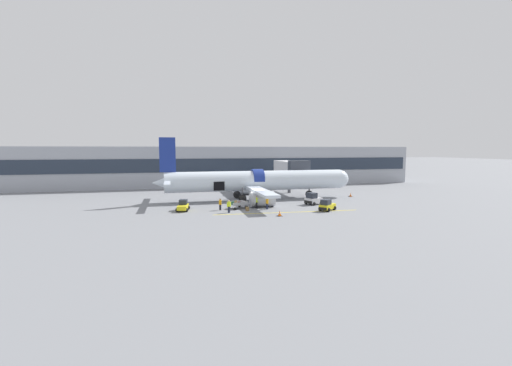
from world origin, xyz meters
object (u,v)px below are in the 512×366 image
object	(u,v)px
baggage_tug_mid	(313,200)
ground_crew_supervisor	(229,206)
baggage_tug_lead	(327,206)
airplane	(255,182)
ground_crew_loader_b	(267,203)
baggage_cart_loading	(238,205)
baggage_tug_rear	(183,206)
suitcase_on_tarmac_upright	(247,209)
ground_crew_loader_a	(257,202)
ground_crew_driver	(220,204)

from	to	relation	value
baggage_tug_mid	ground_crew_supervisor	world-z (taller)	baggage_tug_mid
baggage_tug_lead	baggage_tug_mid	distance (m)	5.25
baggage_tug_mid	baggage_tug_lead	bearing A→B (deg)	-92.39
airplane	ground_crew_loader_b	world-z (taller)	airplane
airplane	baggage_tug_lead	distance (m)	14.15
ground_crew_loader_b	baggage_cart_loading	bearing A→B (deg)	158.57
baggage_tug_rear	suitcase_on_tarmac_upright	bearing A→B (deg)	-15.41
ground_crew_loader_a	suitcase_on_tarmac_upright	distance (m)	2.53
baggage_tug_mid	ground_crew_loader_a	world-z (taller)	baggage_tug_mid
ground_crew_loader_a	ground_crew_loader_b	xyz separation A→B (m)	(1.25, -1.10, -0.06)
baggage_tug_rear	ground_crew_loader_b	distance (m)	11.53
airplane	baggage_tug_rear	world-z (taller)	airplane
ground_crew_driver	suitcase_on_tarmac_upright	size ratio (longest dim) A/B	2.33
baggage_tug_lead	baggage_tug_mid	bearing A→B (deg)	87.61
ground_crew_loader_a	ground_crew_supervisor	size ratio (longest dim) A/B	1.04
airplane	baggage_cart_loading	world-z (taller)	airplane
ground_crew_driver	ground_crew_supervisor	world-z (taller)	ground_crew_supervisor
baggage_tug_mid	ground_crew_driver	bearing A→B (deg)	-174.51
baggage_tug_rear	suitcase_on_tarmac_upright	distance (m)	8.76
ground_crew_loader_a	suitcase_on_tarmac_upright	bearing A→B (deg)	-134.35
baggage_tug_rear	ground_crew_loader_a	size ratio (longest dim) A/B	1.71
ground_crew_driver	ground_crew_supervisor	size ratio (longest dim) A/B	0.94
baggage_tug_rear	ground_crew_supervisor	bearing A→B (deg)	-27.37
ground_crew_loader_a	baggage_tug_rear	bearing A→B (deg)	176.78
baggage_tug_mid	baggage_cart_loading	size ratio (longest dim) A/B	0.82
airplane	ground_crew_supervisor	distance (m)	12.08
airplane	ground_crew_loader_a	size ratio (longest dim) A/B	18.66
baggage_tug_mid	baggage_tug_rear	bearing A→B (deg)	-178.26
baggage_tug_mid	suitcase_on_tarmac_upright	size ratio (longest dim) A/B	4.13
ground_crew_loader_a	ground_crew_supervisor	bearing A→B (deg)	-150.71
airplane	baggage_cart_loading	distance (m)	8.91
ground_crew_loader_a	ground_crew_loader_b	distance (m)	1.67
airplane	ground_crew_driver	distance (m)	10.77
ground_crew_driver	baggage_tug_mid	bearing A→B (deg)	5.49
baggage_cart_loading	airplane	bearing A→B (deg)	60.07
baggage_cart_loading	ground_crew_supervisor	size ratio (longest dim) A/B	2.05
airplane	ground_crew_loader_a	bearing A→B (deg)	-101.79
ground_crew_supervisor	baggage_tug_lead	bearing A→B (deg)	-7.14
baggage_tug_mid	suitcase_on_tarmac_upright	bearing A→B (deg)	-164.92
ground_crew_supervisor	ground_crew_loader_a	bearing A→B (deg)	29.29
ground_crew_loader_a	baggage_tug_mid	bearing A→B (deg)	7.25
baggage_tug_lead	baggage_cart_loading	distance (m)	12.35
ground_crew_driver	ground_crew_loader_b	bearing A→B (deg)	-7.80
ground_crew_supervisor	suitcase_on_tarmac_upright	bearing A→B (deg)	14.56
airplane	suitcase_on_tarmac_upright	size ratio (longest dim) A/B	47.79
baggage_cart_loading	ground_crew_supervisor	world-z (taller)	ground_crew_supervisor
baggage_tug_mid	ground_crew_driver	xyz separation A→B (m)	(-14.26, -1.37, 0.09)
baggage_tug_mid	baggage_tug_rear	size ratio (longest dim) A/B	0.94
baggage_tug_mid	baggage_tug_rear	distance (m)	19.25
ground_crew_driver	baggage_tug_rear	bearing A→B (deg)	170.99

